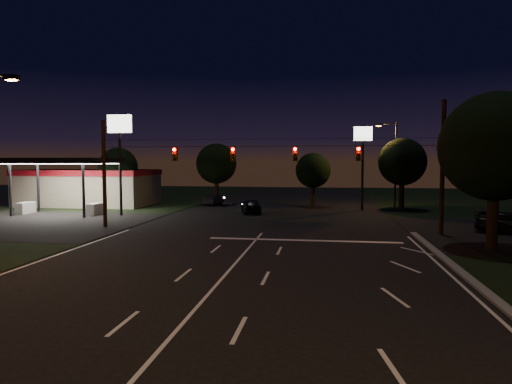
% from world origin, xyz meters
% --- Properties ---
extents(ground, '(140.00, 140.00, 0.00)m').
position_xyz_m(ground, '(0.00, 0.00, 0.00)').
color(ground, black).
rests_on(ground, ground).
extents(cross_street_left, '(20.00, 16.00, 0.02)m').
position_xyz_m(cross_street_left, '(-20.00, 16.00, 0.00)').
color(cross_street_left, black).
rests_on(cross_street_left, ground).
extents(center_line, '(0.14, 40.00, 0.01)m').
position_xyz_m(center_line, '(0.00, -6.00, 0.01)').
color(center_line, silver).
rests_on(center_line, ground).
extents(stop_bar, '(12.00, 0.50, 0.01)m').
position_xyz_m(stop_bar, '(3.00, 11.50, 0.01)').
color(stop_bar, silver).
rests_on(stop_bar, ground).
extents(utility_pole_right, '(0.30, 0.30, 9.00)m').
position_xyz_m(utility_pole_right, '(12.00, 15.00, 0.00)').
color(utility_pole_right, black).
rests_on(utility_pole_right, ground).
extents(utility_pole_left, '(0.28, 0.28, 8.00)m').
position_xyz_m(utility_pole_left, '(-12.00, 15.00, 0.00)').
color(utility_pole_left, black).
rests_on(utility_pole_left, ground).
extents(signal_span, '(24.00, 0.40, 1.56)m').
position_xyz_m(signal_span, '(-0.00, 14.96, 5.50)').
color(signal_span, black).
rests_on(signal_span, ground).
extents(gas_station, '(14.20, 16.10, 5.25)m').
position_xyz_m(gas_station, '(-21.86, 30.39, 2.38)').
color(gas_station, gray).
rests_on(gas_station, ground).
extents(pole_sign_left_near, '(2.20, 0.30, 9.10)m').
position_xyz_m(pole_sign_left_near, '(-14.00, 22.00, 6.98)').
color(pole_sign_left_near, black).
rests_on(pole_sign_left_near, ground).
extents(pole_sign_right, '(1.80, 0.30, 8.40)m').
position_xyz_m(pole_sign_right, '(8.00, 30.00, 6.24)').
color(pole_sign_right, black).
rests_on(pole_sign_right, ground).
extents(street_light_right_far, '(2.20, 0.35, 9.00)m').
position_xyz_m(street_light_right_far, '(11.24, 32.00, 5.24)').
color(street_light_right_far, black).
rests_on(street_light_right_far, ground).
extents(tree_right_near, '(6.00, 6.00, 8.76)m').
position_xyz_m(tree_right_near, '(13.53, 10.17, 5.68)').
color(tree_right_near, black).
rests_on(tree_right_near, ground).
extents(tree_far_a, '(4.20, 4.20, 6.42)m').
position_xyz_m(tree_far_a, '(-17.98, 30.12, 4.26)').
color(tree_far_a, black).
rests_on(tree_far_a, ground).
extents(tree_far_b, '(4.60, 4.60, 6.98)m').
position_xyz_m(tree_far_b, '(-7.98, 34.13, 4.61)').
color(tree_far_b, black).
rests_on(tree_far_b, ground).
extents(tree_far_c, '(3.80, 3.80, 5.86)m').
position_xyz_m(tree_far_c, '(3.02, 33.10, 3.90)').
color(tree_far_c, black).
rests_on(tree_far_c, ground).
extents(tree_far_d, '(4.80, 4.80, 7.30)m').
position_xyz_m(tree_far_d, '(12.02, 31.13, 4.83)').
color(tree_far_d, black).
rests_on(tree_far_d, ground).
extents(tree_far_e, '(4.00, 4.00, 6.18)m').
position_xyz_m(tree_far_e, '(20.02, 29.11, 4.11)').
color(tree_far_e, black).
rests_on(tree_far_e, ground).
extents(car_oncoming_a, '(2.68, 4.37, 1.39)m').
position_xyz_m(car_oncoming_a, '(-2.64, 25.69, 0.70)').
color(car_oncoming_a, black).
rests_on(car_oncoming_a, ground).
extents(car_oncoming_b, '(1.68, 3.86, 1.23)m').
position_xyz_m(car_oncoming_b, '(-8.18, 33.31, 0.62)').
color(car_oncoming_b, black).
rests_on(car_oncoming_b, ground).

